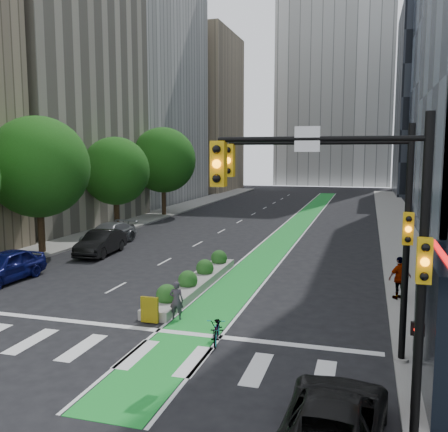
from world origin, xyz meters
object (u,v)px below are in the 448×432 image
Objects in this scene: parked_car_right at (334,419)px; parked_car_left_near at (4,266)px; parked_car_left_far at (109,234)px; bicycle at (217,329)px; cyclist at (176,300)px; median_planter at (195,280)px; parked_car_left_mid at (101,243)px; pedestrian_far at (400,278)px.

parked_car_left_near is at bearing -27.33° from parked_car_right.
parked_car_left_far is 26.66m from parked_car_right.
parked_car_left_far is at bearing 117.37° from bicycle.
parked_car_left_near reaches higher than cyclist.
median_planter is 6.72× the size of cyclist.
parked_car_left_near is 1.00× the size of parked_car_left_mid.
parked_car_left_far is at bearing -57.57° from pedestrian_far.
median_planter is at bearing -30.93° from pedestrian_far.
bicycle is 9.14m from pedestrian_far.
parked_car_left_near reaches higher than bicycle.
parked_car_left_far is at bearing 92.31° from parked_car_left_near.
parked_car_left_far is at bearing 136.99° from median_planter.
parked_car_left_mid is 3.53m from parked_car_left_far.
parked_car_left_far is 1.08× the size of parked_car_right.
median_planter is 13.25m from parked_car_left_far.
median_planter is 2.13× the size of parked_car_right.
parked_car_left_far is (-9.69, 9.04, 0.38)m from median_planter.
bicycle is at bearing -51.33° from parked_car_left_mid.
parked_car_left_mid reaches higher than median_planter.
parked_car_left_mid is 2.52× the size of pedestrian_far.
cyclist is 9.57m from parked_car_right.
median_planter is 4.57m from cyclist.
parked_car_left_mid is at bearing -64.94° from parked_car_left_far.
parked_car_left_near is 10.62m from parked_car_left_far.
pedestrian_far is (6.31, 6.58, 0.62)m from bicycle.
median_planter is at bearing 103.30° from bicycle.
parked_car_left_mid is at bearing 82.53° from parked_car_left_near.
parked_car_left_far is 2.78× the size of pedestrian_far.
parked_car_left_mid is 23.34m from parked_car_right.
median_planter is at bearing -86.08° from cyclist.
cyclist is 0.33× the size of parked_car_left_near.
parked_car_left_near is 0.97× the size of parked_car_right.
parked_car_left_far reaches higher than bicycle.
bicycle is 2.84m from cyclist.
parked_car_left_near is at bearing -170.65° from median_planter.
pedestrian_far reaches higher than bicycle.
cyclist is at bearing -52.88° from parked_car_left_mid.
bicycle is 0.94× the size of pedestrian_far.
parked_car_right reaches higher than median_planter.
parked_car_left_mid is (-8.40, 5.75, 0.40)m from median_planter.
parked_car_right is at bearing -46.74° from parked_car_left_far.
parked_car_left_mid is 0.90× the size of parked_car_left_far.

